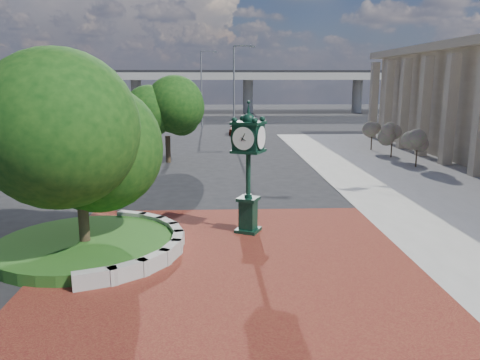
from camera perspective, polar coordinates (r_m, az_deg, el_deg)
name	(u,v)px	position (r m, az deg, el deg)	size (l,w,h in m)	color
ground	(229,249)	(16.69, -1.33, -8.39)	(200.00, 200.00, 0.00)	black
plaza	(230,259)	(15.75, -1.24, -9.59)	(12.00, 12.00, 0.04)	maroon
planter_wall	(152,243)	(16.77, -10.70, -7.53)	(2.96, 6.77, 0.54)	#9E9B93
grass_bed	(86,246)	(17.26, -18.32, -7.61)	(6.10, 6.10, 0.40)	#164D19
overpass	(219,76)	(85.64, -2.59, 12.53)	(90.00, 12.00, 7.50)	#9E9B93
tree_planter	(78,145)	(16.45, -19.12, 4.04)	(5.20, 5.20, 6.33)	#38281C
tree_street	(167,117)	(33.93, -8.88, 7.54)	(4.40, 4.40, 5.45)	#38281C
post_clock	(248,163)	(17.74, 1.02, 2.08)	(1.31, 1.31, 5.02)	black
parked_car	(238,128)	(51.60, -0.21, 6.38)	(1.70, 4.22, 1.44)	#621C0E
street_lamp_near	(236,88)	(42.63, -0.46, 11.20)	(1.96, 0.64, 8.85)	slate
street_lamp_far	(203,83)	(59.16, -4.50, 11.69)	(2.10, 0.35, 9.35)	slate
shrub_near	(417,144)	(33.88, 20.81, 4.09)	(1.20, 1.20, 2.20)	#38281C
shrub_mid	(392,137)	(37.58, 18.07, 5.00)	(1.20, 1.20, 2.20)	#38281C
shrub_far	(372,132)	(41.14, 15.80, 5.70)	(1.20, 1.20, 2.20)	#38281C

